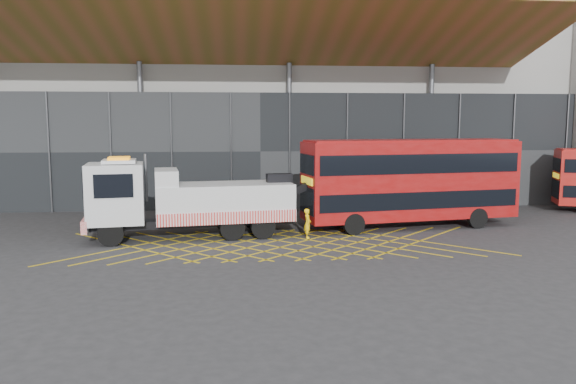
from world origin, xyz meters
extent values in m
plane|color=#292A2C|center=(0.00, 0.00, 0.00)|extent=(120.00, 120.00, 0.00)
cube|color=gold|center=(-4.80, 0.00, 0.01)|extent=(7.16, 7.16, 0.01)
cube|color=gold|center=(-4.80, 0.00, 0.01)|extent=(7.16, 7.16, 0.01)
cube|color=gold|center=(-3.20, 0.00, 0.01)|extent=(7.16, 7.16, 0.01)
cube|color=gold|center=(-3.20, 0.00, 0.01)|extent=(7.16, 7.16, 0.01)
cube|color=gold|center=(-1.60, 0.00, 0.01)|extent=(7.16, 7.16, 0.01)
cube|color=gold|center=(-1.60, 0.00, 0.01)|extent=(7.16, 7.16, 0.01)
cube|color=gold|center=(0.00, 0.00, 0.01)|extent=(7.16, 7.16, 0.01)
cube|color=gold|center=(0.00, 0.00, 0.01)|extent=(7.16, 7.16, 0.01)
cube|color=gold|center=(1.60, 0.00, 0.01)|extent=(7.16, 7.16, 0.01)
cube|color=gold|center=(1.60, 0.00, 0.01)|extent=(7.16, 7.16, 0.01)
cube|color=gold|center=(3.20, 0.00, 0.01)|extent=(7.16, 7.16, 0.01)
cube|color=gold|center=(3.20, 0.00, 0.01)|extent=(7.16, 7.16, 0.01)
cube|color=gold|center=(4.80, 0.00, 0.01)|extent=(7.16, 7.16, 0.01)
cube|color=gold|center=(4.80, 0.00, 0.01)|extent=(7.16, 7.16, 0.01)
cube|color=gold|center=(6.40, 0.00, 0.01)|extent=(7.16, 7.16, 0.01)
cube|color=gold|center=(6.40, 0.00, 0.01)|extent=(7.16, 7.16, 0.01)
cube|color=gold|center=(8.00, 0.00, 0.01)|extent=(7.16, 7.16, 0.01)
cube|color=gold|center=(8.00, 0.00, 0.01)|extent=(7.16, 7.16, 0.01)
cube|color=gold|center=(9.60, 0.00, 0.01)|extent=(7.16, 7.16, 0.01)
cube|color=gold|center=(9.60, 0.00, 0.01)|extent=(7.16, 7.16, 0.01)
cube|color=gray|center=(2.00, 19.00, 9.00)|extent=(55.00, 14.00, 18.00)
cube|color=black|center=(2.00, 11.70, 4.00)|extent=(55.00, 0.80, 8.00)
cube|color=olive|center=(0.00, 8.00, 11.50)|extent=(40.00, 11.93, 4.07)
cylinder|color=#595B60|center=(-6.00, 11.50, 5.00)|extent=(0.36, 0.36, 10.00)
cylinder|color=#595B60|center=(4.00, 11.50, 5.00)|extent=(0.36, 0.36, 10.00)
cylinder|color=#595B60|center=(14.00, 11.50, 5.00)|extent=(0.36, 0.36, 10.00)
cube|color=black|center=(-1.88, 2.01, 0.80)|extent=(10.90, 2.70, 0.40)
cube|color=silver|center=(-5.72, 1.44, 2.45)|extent=(3.12, 3.22, 2.97)
cube|color=black|center=(-7.10, 1.24, 2.97)|extent=(0.42, 2.49, 1.26)
cube|color=red|center=(-7.13, 1.24, 0.97)|extent=(0.71, 2.98, 0.63)
cube|color=orange|center=(-5.50, 1.48, 4.20)|extent=(1.21, 1.50, 0.14)
cube|color=silver|center=(-0.30, 2.24, 1.88)|extent=(7.42, 3.85, 1.83)
cube|color=red|center=(-0.09, 0.79, 1.20)|extent=(7.01, 1.09, 0.63)
cube|color=silver|center=(-3.24, 1.81, 3.20)|extent=(1.53, 2.88, 0.80)
cube|color=black|center=(2.64, 2.67, 2.97)|extent=(1.44, 0.76, 0.57)
cube|color=black|center=(3.77, 2.83, 2.40)|extent=(2.53, 0.76, 1.23)
cylinder|color=black|center=(-5.77, 0.23, 0.63)|extent=(1.30, 0.58, 1.26)
cylinder|color=black|center=(-6.12, 2.60, 0.63)|extent=(1.30, 0.58, 1.26)
cylinder|color=black|center=(1.68, 1.32, 0.63)|extent=(1.30, 0.58, 1.26)
cylinder|color=black|center=(1.33, 3.69, 0.63)|extent=(1.30, 0.58, 1.26)
cylinder|color=#595B60|center=(-4.42, 2.79, 3.08)|extent=(0.16, 0.16, 2.51)
cube|color=maroon|center=(10.23, 3.78, 2.75)|extent=(12.60, 4.83, 4.34)
cube|color=black|center=(10.23, 3.78, 1.73)|extent=(12.12, 4.80, 0.95)
cube|color=black|center=(10.23, 3.78, 3.75)|extent=(12.12, 4.80, 1.06)
cube|color=black|center=(4.14, 2.77, 1.79)|extent=(0.47, 2.48, 1.45)
cube|color=black|center=(4.14, 2.77, 3.75)|extent=(0.47, 2.48, 1.06)
cube|color=yellow|center=(4.13, 2.76, 2.85)|extent=(0.39, 1.98, 0.39)
cube|color=maroon|center=(10.23, 3.78, 4.95)|extent=(12.32, 4.56, 0.13)
cylinder|color=black|center=(6.58, 1.88, 0.58)|extent=(1.20, 0.52, 1.16)
cylinder|color=black|center=(6.16, 4.39, 0.58)|extent=(1.20, 0.52, 1.16)
cylinder|color=black|center=(13.97, 3.10, 0.58)|extent=(1.20, 0.52, 1.16)
cylinder|color=black|center=(13.55, 5.62, 0.58)|extent=(1.20, 0.52, 1.16)
cube|color=black|center=(21.98, 8.89, 1.50)|extent=(0.74, 2.01, 1.22)
cube|color=black|center=(21.98, 8.89, 3.15)|extent=(0.74, 2.01, 0.89)
cube|color=yellow|center=(21.97, 8.89, 2.40)|extent=(0.60, 1.61, 0.33)
imported|color=yellow|center=(4.00, 1.25, 0.78)|extent=(0.39, 0.58, 1.55)
camera|label=1|loc=(0.37, -27.21, 5.99)|focal=35.00mm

